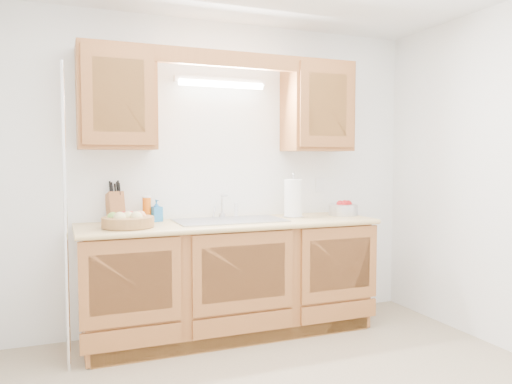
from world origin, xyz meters
name	(u,v)px	position (x,y,z in m)	size (l,w,h in m)	color
room	(300,183)	(0.00, 0.00, 1.25)	(3.52, 3.50, 2.50)	tan
base_cabinets	(230,279)	(0.00, 1.20, 0.44)	(2.20, 0.60, 0.86)	#9F5E2E
countertop	(231,224)	(0.00, 1.19, 0.88)	(2.30, 0.63, 0.04)	#E1C376
upper_cabinet_left	(116,98)	(-0.83, 1.33, 1.83)	(0.55, 0.33, 0.75)	#9F5E2E
upper_cabinet_right	(317,107)	(0.83, 1.33, 1.83)	(0.55, 0.33, 0.75)	#9F5E2E
valance	(230,59)	(0.00, 1.19, 2.14)	(2.20, 0.05, 0.12)	#9F5E2E
fluorescent_fixture	(221,82)	(0.00, 1.42, 2.00)	(0.76, 0.08, 0.08)	white
sink	(230,230)	(0.00, 1.21, 0.83)	(0.84, 0.46, 0.36)	#9E9EA3
wire_shelf_pole	(66,219)	(-1.20, 0.94, 1.00)	(0.03, 0.03, 2.00)	silver
outlet_plate	(320,185)	(0.95, 1.49, 1.15)	(0.08, 0.01, 0.12)	white
fruit_basket	(128,220)	(-0.79, 1.10, 0.95)	(0.47, 0.47, 0.11)	#A97D44
knife_block	(115,207)	(-0.84, 1.44, 1.02)	(0.14, 0.20, 0.33)	#9F5E2E
orange_canister	(147,209)	(-0.61, 1.39, 1.00)	(0.07, 0.07, 0.20)	#D95A0C
soap_bottle	(156,211)	(-0.54, 1.38, 0.98)	(0.08, 0.08, 0.17)	#2574BA
sponge	(155,219)	(-0.54, 1.44, 0.91)	(0.14, 0.10, 0.03)	#CC333F
paper_towel	(293,199)	(0.56, 1.23, 1.06)	(0.19, 0.19, 0.37)	silver
apple_bowl	(343,209)	(1.03, 1.22, 0.96)	(0.29, 0.29, 0.13)	silver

